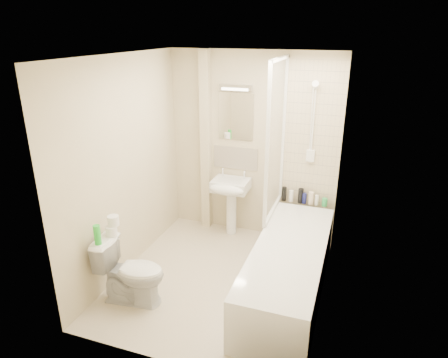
% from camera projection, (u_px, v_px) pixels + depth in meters
% --- Properties ---
extents(floor, '(2.50, 2.50, 0.00)m').
position_uv_depth(floor, '(220.00, 280.00, 4.46)').
color(floor, beige).
rests_on(floor, ground).
extents(wall_back, '(2.20, 0.02, 2.40)m').
position_uv_depth(wall_back, '(252.00, 147.00, 5.14)').
color(wall_back, beige).
rests_on(wall_back, ground).
extents(wall_left, '(0.02, 2.50, 2.40)m').
position_uv_depth(wall_left, '(125.00, 168.00, 4.37)').
color(wall_left, beige).
rests_on(wall_left, ground).
extents(wall_right, '(0.02, 2.50, 2.40)m').
position_uv_depth(wall_right, '(331.00, 193.00, 3.69)').
color(wall_right, beige).
rests_on(wall_right, ground).
extents(ceiling, '(2.20, 2.50, 0.02)m').
position_uv_depth(ceiling, '(219.00, 56.00, 3.61)').
color(ceiling, white).
rests_on(ceiling, wall_back).
extents(tile_back, '(0.70, 0.01, 1.75)m').
position_uv_depth(tile_back, '(312.00, 135.00, 4.82)').
color(tile_back, beige).
rests_on(tile_back, wall_back).
extents(tile_right, '(0.01, 2.10, 1.75)m').
position_uv_depth(tile_right, '(332.00, 169.00, 3.65)').
color(tile_right, beige).
rests_on(tile_right, wall_right).
extents(pipe_boxing, '(0.12, 0.12, 2.40)m').
position_uv_depth(pipe_boxing, '(206.00, 144.00, 5.27)').
color(pipe_boxing, beige).
rests_on(pipe_boxing, ground).
extents(splashback, '(0.60, 0.02, 0.30)m').
position_uv_depth(splashback, '(235.00, 158.00, 5.26)').
color(splashback, beige).
rests_on(splashback, wall_back).
extents(mirror, '(0.46, 0.01, 0.60)m').
position_uv_depth(mirror, '(236.00, 117.00, 5.06)').
color(mirror, white).
rests_on(mirror, wall_back).
extents(strip_light, '(0.42, 0.07, 0.07)m').
position_uv_depth(strip_light, '(236.00, 87.00, 4.91)').
color(strip_light, silver).
rests_on(strip_light, wall_back).
extents(bathtub, '(0.70, 2.10, 0.55)m').
position_uv_depth(bathtub, '(288.00, 268.00, 4.15)').
color(bathtub, white).
rests_on(bathtub, ground).
extents(shower_screen, '(0.04, 0.92, 1.80)m').
position_uv_depth(shower_screen, '(276.00, 139.00, 4.53)').
color(shower_screen, white).
rests_on(shower_screen, bathtub).
extents(shower_fixture, '(0.10, 0.16, 0.99)m').
position_uv_depth(shower_fixture, '(313.00, 126.00, 4.73)').
color(shower_fixture, white).
rests_on(shower_fixture, wall_back).
extents(pedestal_sink, '(0.46, 0.45, 0.90)m').
position_uv_depth(pedestal_sink, '(230.00, 192.00, 5.20)').
color(pedestal_sink, white).
rests_on(pedestal_sink, ground).
extents(bottle_black_a, '(0.06, 0.06, 0.18)m').
position_uv_depth(bottle_black_a, '(284.00, 194.00, 5.11)').
color(bottle_black_a, black).
rests_on(bottle_black_a, bathtub).
extents(bottle_white_a, '(0.06, 0.06, 0.15)m').
position_uv_depth(bottle_white_a, '(291.00, 196.00, 5.09)').
color(bottle_white_a, white).
rests_on(bottle_white_a, bathtub).
extents(bottle_black_b, '(0.07, 0.07, 0.19)m').
position_uv_depth(bottle_black_b, '(301.00, 196.00, 5.05)').
color(bottle_black_b, black).
rests_on(bottle_black_b, bathtub).
extents(bottle_blue, '(0.06, 0.06, 0.14)m').
position_uv_depth(bottle_blue, '(304.00, 198.00, 5.04)').
color(bottle_blue, navy).
rests_on(bottle_blue, bathtub).
extents(bottle_cream, '(0.06, 0.06, 0.16)m').
position_uv_depth(bottle_cream, '(311.00, 198.00, 5.01)').
color(bottle_cream, '#F9E3C0').
rests_on(bottle_cream, bathtub).
extents(bottle_white_b, '(0.05, 0.05, 0.13)m').
position_uv_depth(bottle_white_b, '(317.00, 200.00, 5.00)').
color(bottle_white_b, white).
rests_on(bottle_white_b, bathtub).
extents(bottle_green, '(0.06, 0.06, 0.10)m').
position_uv_depth(bottle_green, '(325.00, 202.00, 4.97)').
color(bottle_green, green).
rests_on(bottle_green, bathtub).
extents(toilet, '(0.54, 0.76, 0.69)m').
position_uv_depth(toilet, '(131.00, 271.00, 4.01)').
color(toilet, white).
rests_on(toilet, ground).
extents(toilet_roll_lower, '(0.12, 0.12, 0.10)m').
position_uv_depth(toilet_roll_lower, '(111.00, 231.00, 3.99)').
color(toilet_roll_lower, white).
rests_on(toilet_roll_lower, toilet).
extents(toilet_roll_upper, '(0.11, 0.11, 0.10)m').
position_uv_depth(toilet_roll_upper, '(113.00, 221.00, 3.98)').
color(toilet_roll_upper, white).
rests_on(toilet_roll_upper, toilet_roll_lower).
extents(green_bottle, '(0.06, 0.06, 0.20)m').
position_uv_depth(green_bottle, '(97.00, 235.00, 3.80)').
color(green_bottle, green).
rests_on(green_bottle, toilet).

